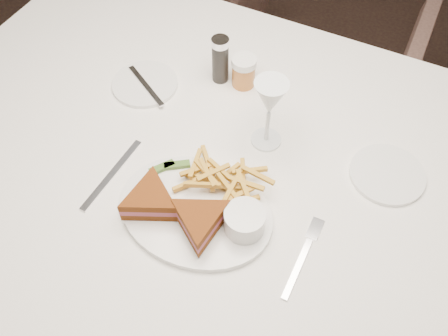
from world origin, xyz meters
TOP-DOWN VIEW (x-y plane):
  - ground at (0.00, 0.00)m, footprint 5.00×5.00m
  - table at (-0.21, -0.09)m, footprint 1.64×1.18m
  - chair_far at (-0.19, 0.71)m, footprint 0.76×0.72m
  - table_setting at (-0.22, -0.15)m, footprint 0.76×0.62m

SIDE VIEW (x-z plane):
  - ground at x=0.00m, z-range 0.00..0.00m
  - chair_far at x=-0.19m, z-range 0.00..0.73m
  - table at x=-0.21m, z-range 0.00..0.75m
  - table_setting at x=-0.22m, z-range 0.70..0.88m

